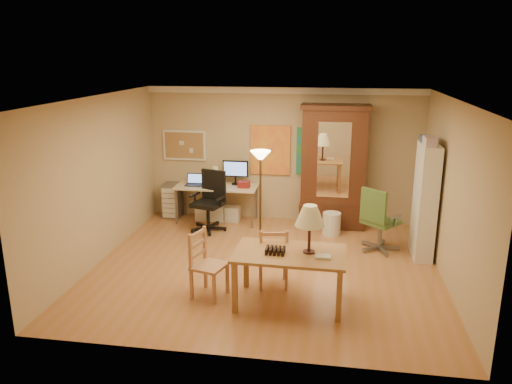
% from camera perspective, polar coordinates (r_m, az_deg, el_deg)
% --- Properties ---
extents(floor, '(5.50, 5.50, 0.00)m').
position_cam_1_polar(floor, '(8.17, 1.08, -8.58)').
color(floor, '#AB6F3C').
rests_on(floor, ground).
extents(crown_molding, '(5.50, 0.08, 0.12)m').
position_cam_1_polar(crown_molding, '(9.92, 3.17, 11.51)').
color(crown_molding, white).
rests_on(crown_molding, floor).
extents(corkboard, '(0.90, 0.04, 0.62)m').
position_cam_1_polar(corkboard, '(10.48, -8.18, 5.31)').
color(corkboard, '#9C6D49').
rests_on(corkboard, floor).
extents(art_panel_left, '(0.80, 0.04, 1.00)m').
position_cam_1_polar(art_panel_left, '(10.11, 1.66, 4.80)').
color(art_panel_left, yellow).
rests_on(art_panel_left, floor).
extents(art_panel_right, '(0.75, 0.04, 0.95)m').
position_cam_1_polar(art_panel_right, '(10.04, 6.78, 4.62)').
color(art_panel_right, teal).
rests_on(art_panel_right, floor).
extents(dining_table, '(1.53, 0.94, 1.41)m').
position_cam_1_polar(dining_table, '(6.74, 4.71, -5.77)').
color(dining_table, brown).
rests_on(dining_table, floor).
extents(ladder_chair_back, '(0.49, 0.48, 0.92)m').
position_cam_1_polar(ladder_chair_back, '(7.38, 1.98, -7.66)').
color(ladder_chair_back, '#AB714E').
rests_on(ladder_chair_back, floor).
extents(ladder_chair_left, '(0.53, 0.54, 0.96)m').
position_cam_1_polar(ladder_chair_left, '(7.14, -5.59, -8.42)').
color(ladder_chair_left, '#AB714E').
rests_on(ladder_chair_left, floor).
extents(torchiere_lamp, '(0.33, 0.33, 1.83)m').
position_cam_1_polar(torchiere_lamp, '(8.08, 0.51, 2.20)').
color(torchiere_lamp, '#45341B').
rests_on(torchiere_lamp, floor).
extents(computer_desk, '(1.66, 0.72, 1.25)m').
position_cam_1_polar(computer_desk, '(10.22, -4.28, -0.83)').
color(computer_desk, '#CDB496').
rests_on(computer_desk, floor).
extents(office_chair_black, '(0.71, 0.71, 1.16)m').
position_cam_1_polar(office_chair_black, '(9.76, -5.37, -2.59)').
color(office_chair_black, black).
rests_on(office_chair_black, floor).
extents(office_chair_green, '(0.73, 0.73, 1.14)m').
position_cam_1_polar(office_chair_green, '(8.97, 13.82, -4.68)').
color(office_chair_green, slate).
rests_on(office_chair_green, floor).
extents(drawer_cart, '(0.36, 0.43, 0.71)m').
position_cam_1_polar(drawer_cart, '(10.65, -9.54, -0.92)').
color(drawer_cart, slate).
rests_on(drawer_cart, floor).
extents(armoire, '(1.31, 0.62, 2.41)m').
position_cam_1_polar(armoire, '(9.89, 8.81, 2.00)').
color(armoire, '#3A1D10').
rests_on(armoire, floor).
extents(bookshelf, '(0.29, 0.77, 1.93)m').
position_cam_1_polar(bookshelf, '(8.75, 18.73, -1.07)').
color(bookshelf, white).
rests_on(bookshelf, floor).
extents(wastebin, '(0.35, 0.35, 0.43)m').
position_cam_1_polar(wastebin, '(9.60, 8.63, -3.60)').
color(wastebin, silver).
rests_on(wastebin, floor).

